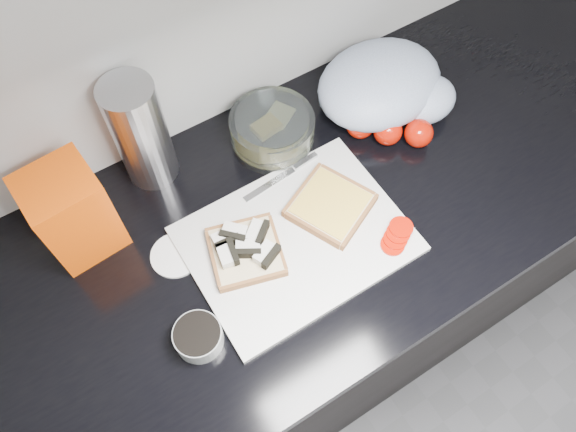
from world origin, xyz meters
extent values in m
cube|color=black|center=(0.00, 1.20, 0.43)|extent=(3.50, 0.60, 0.86)
cube|color=black|center=(0.00, 1.20, 0.88)|extent=(3.50, 0.64, 0.04)
cube|color=silver|center=(-0.01, 1.15, 0.91)|extent=(0.40, 0.30, 0.01)
cube|color=beige|center=(-0.11, 1.17, 0.92)|extent=(0.16, 0.16, 0.02)
cube|color=silver|center=(-0.13, 1.21, 0.94)|extent=(0.05, 0.03, 0.02)
cube|color=black|center=(-0.13, 1.21, 0.94)|extent=(0.05, 0.01, 0.02)
cube|color=silver|center=(-0.11, 1.21, 0.94)|extent=(0.05, 0.05, 0.02)
cube|color=black|center=(-0.11, 1.21, 0.94)|extent=(0.04, 0.04, 0.02)
cube|color=silver|center=(-0.08, 1.19, 0.94)|extent=(0.05, 0.05, 0.02)
cube|color=black|center=(-0.08, 1.19, 0.94)|extent=(0.04, 0.04, 0.02)
cube|color=silver|center=(-0.14, 1.18, 0.94)|extent=(0.03, 0.05, 0.02)
cube|color=black|center=(-0.14, 1.18, 0.94)|extent=(0.02, 0.05, 0.02)
cube|color=silver|center=(-0.10, 1.17, 0.94)|extent=(0.05, 0.04, 0.02)
cube|color=black|center=(-0.10, 1.17, 0.94)|extent=(0.05, 0.03, 0.02)
cube|color=silver|center=(-0.08, 1.15, 0.94)|extent=(0.05, 0.04, 0.02)
cube|color=black|center=(-0.08, 1.15, 0.94)|extent=(0.05, 0.03, 0.02)
cube|color=beige|center=(0.08, 1.17, 0.92)|extent=(0.18, 0.18, 0.02)
cube|color=gold|center=(0.08, 1.17, 0.93)|extent=(0.16, 0.16, 0.00)
cylinder|color=#B01204|center=(0.13, 1.05, 0.91)|extent=(0.05, 0.05, 0.01)
cylinder|color=#B01204|center=(0.14, 1.05, 0.92)|extent=(0.05, 0.05, 0.01)
cylinder|color=#B01204|center=(0.15, 1.06, 0.92)|extent=(0.05, 0.05, 0.01)
cylinder|color=#B01204|center=(0.16, 1.06, 0.93)|extent=(0.06, 0.06, 0.01)
cube|color=#B1B1B6|center=(0.01, 1.28, 0.91)|extent=(0.12, 0.02, 0.00)
cube|color=#B1B1B6|center=(0.10, 1.29, 0.92)|extent=(0.06, 0.02, 0.01)
cylinder|color=#969B9A|center=(-0.26, 1.08, 0.92)|extent=(0.08, 0.08, 0.04)
cylinder|color=black|center=(-0.26, 1.08, 0.94)|extent=(0.08, 0.08, 0.01)
cylinder|color=white|center=(-0.22, 1.25, 0.90)|extent=(0.09, 0.09, 0.01)
cylinder|color=silver|center=(0.07, 1.38, 0.94)|extent=(0.17, 0.17, 0.07)
cube|color=gold|center=(0.06, 1.38, 0.93)|extent=(0.06, 0.05, 0.04)
cube|color=#E5D889|center=(0.10, 1.39, 0.92)|extent=(0.07, 0.07, 0.01)
cube|color=#F53504|center=(-0.34, 1.37, 1.00)|extent=(0.13, 0.12, 0.19)
cylinder|color=#B0B0B4|center=(-0.17, 1.44, 1.02)|extent=(0.10, 0.10, 0.24)
ellipsoid|color=silver|center=(0.31, 1.34, 0.96)|extent=(0.28, 0.23, 0.12)
ellipsoid|color=silver|center=(0.38, 1.27, 0.94)|extent=(0.14, 0.11, 0.08)
sphere|color=#B01204|center=(0.27, 1.25, 0.93)|extent=(0.06, 0.06, 0.06)
sphere|color=#B01204|center=(0.32, 1.22, 0.93)|extent=(0.06, 0.06, 0.06)
sphere|color=#B01204|center=(0.24, 1.30, 0.93)|extent=(0.06, 0.06, 0.06)
camera|label=1|loc=(-0.28, 0.76, 1.85)|focal=35.00mm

